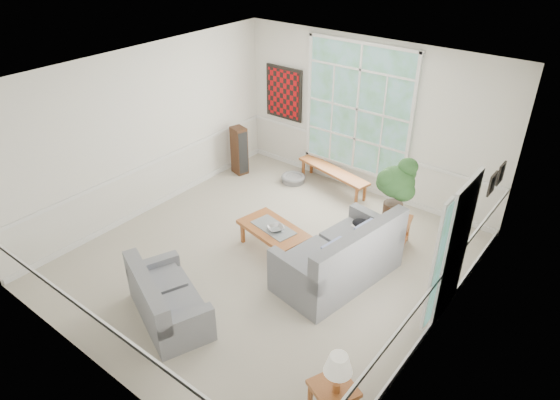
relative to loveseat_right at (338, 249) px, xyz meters
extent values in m
cube|color=#ACA291|center=(-1.14, -0.29, -0.53)|extent=(5.50, 6.00, 0.01)
cube|color=white|center=(-1.14, -0.29, 2.47)|extent=(5.50, 6.00, 0.02)
cube|color=white|center=(-1.14, 2.71, 0.97)|extent=(5.50, 0.02, 3.00)
cube|color=white|center=(-1.14, -3.29, 0.97)|extent=(5.50, 0.02, 3.00)
cube|color=white|center=(-3.89, -0.29, 0.97)|extent=(0.02, 6.00, 3.00)
cube|color=white|center=(1.61, -0.29, 0.97)|extent=(0.02, 6.00, 3.00)
cube|color=white|center=(-1.34, 2.67, 1.12)|extent=(2.30, 0.08, 2.40)
cube|color=white|center=(1.57, 0.31, 0.52)|extent=(0.08, 0.90, 2.10)
cube|color=white|center=(1.57, -0.32, 0.62)|extent=(0.08, 0.26, 1.90)
cube|color=#620A0C|center=(-3.09, 2.66, 1.07)|extent=(0.90, 0.06, 1.10)
cube|color=black|center=(1.57, 1.46, 1.02)|extent=(0.04, 0.26, 0.32)
cube|color=black|center=(1.57, 1.86, 1.02)|extent=(0.04, 0.26, 0.32)
cube|color=slate|center=(0.00, 0.00, 0.00)|extent=(1.32, 2.09, 1.06)
cube|color=slate|center=(-1.36, -2.15, -0.13)|extent=(1.64, 1.25, 0.79)
cube|color=#9B5226|center=(-1.21, -0.05, -0.31)|extent=(1.29, 0.87, 0.44)
imported|color=#9E9EA3|center=(-1.14, -0.07, -0.05)|extent=(0.43, 0.43, 0.08)
cube|color=#9B5226|center=(-1.60, 2.36, -0.33)|extent=(1.74, 0.70, 0.40)
cube|color=#9B5226|center=(0.27, 1.33, -0.28)|extent=(0.60, 0.60, 0.50)
cylinder|color=slate|center=(-2.38, 2.08, -0.46)|extent=(0.56, 0.56, 0.15)
cube|color=#3C2213|center=(-3.54, 1.71, -0.02)|extent=(0.38, 0.33, 1.03)
ellipsoid|color=black|center=(0.00, 0.70, 0.09)|extent=(0.38, 0.30, 0.16)
camera|label=1|loc=(3.03, -5.29, 4.43)|focal=32.00mm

